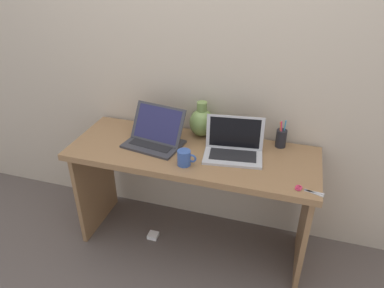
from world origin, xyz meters
The scene contains 10 objects.
ground_plane centered at (0.00, 0.00, 0.00)m, with size 6.00×6.00×0.00m, color #564C47.
back_wall centered at (0.00, 0.32, 1.20)m, with size 4.40×0.04×2.40m, color #BCAD99.
desk centered at (0.00, 0.00, 0.59)m, with size 1.53×0.55×0.74m.
laptop_left centered at (-0.25, 0.03, 0.81)m, with size 0.38×0.30×0.23m.
laptop_right centered at (0.25, 0.04, 0.80)m, with size 0.37×0.26×0.22m.
green_vase centered at (0.00, 0.22, 0.84)m, with size 0.16×0.16×0.23m.
coffee_mug centered at (0.00, -0.16, 0.79)m, with size 0.12×0.08×0.09m.
pen_cup centered at (0.51, 0.22, 0.80)m, with size 0.06×0.06×0.18m.
scissors centered at (0.67, -0.21, 0.75)m, with size 0.15×0.07×0.01m.
power_brick centered at (-0.28, -0.05, 0.01)m, with size 0.07×0.07×0.03m, color white.
Camera 1 is at (0.55, -1.80, 1.88)m, focal length 33.65 mm.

